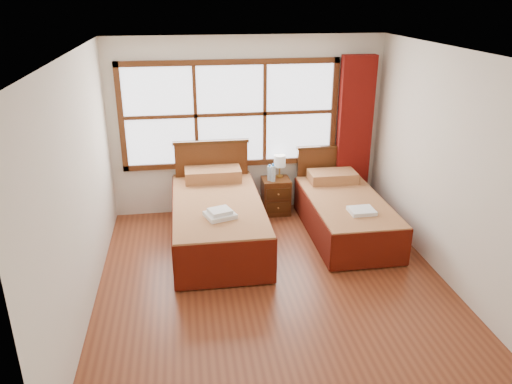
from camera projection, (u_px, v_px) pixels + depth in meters
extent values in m
plane|color=brown|center=(274.00, 285.00, 5.76)|extent=(4.50, 4.50, 0.00)
plane|color=white|center=(277.00, 53.00, 4.79)|extent=(4.50, 4.50, 0.00)
plane|color=silver|center=(247.00, 127.00, 7.34)|extent=(4.00, 0.00, 4.00)
plane|color=silver|center=(80.00, 190.00, 5.00)|extent=(0.00, 4.50, 4.50)
plane|color=silver|center=(452.00, 170.00, 5.55)|extent=(0.00, 4.50, 4.50)
cube|color=white|center=(230.00, 114.00, 7.20)|extent=(3.00, 0.02, 1.40)
cube|color=#502811|center=(231.00, 163.00, 7.46)|extent=(3.16, 0.06, 0.08)
cube|color=#502811|center=(229.00, 62.00, 6.91)|extent=(3.16, 0.06, 0.08)
cube|color=#502811|center=(121.00, 118.00, 6.97)|extent=(0.08, 0.06, 1.56)
cube|color=#502811|center=(334.00, 111.00, 7.40)|extent=(0.08, 0.06, 1.56)
cube|color=#502811|center=(196.00, 116.00, 7.12)|extent=(0.05, 0.05, 1.40)
cube|color=#502811|center=(265.00, 113.00, 7.25)|extent=(0.05, 0.05, 1.40)
cube|color=#502811|center=(230.00, 115.00, 7.19)|extent=(3.00, 0.05, 0.05)
cube|color=#660E0A|center=(354.00, 133.00, 7.48)|extent=(0.50, 0.16, 2.30)
cube|color=#3F220D|center=(218.00, 232.00, 6.66)|extent=(1.02, 2.04, 0.33)
cube|color=maroon|center=(217.00, 211.00, 6.55)|extent=(1.14, 2.26, 0.28)
cube|color=#5A1409|center=(174.00, 225.00, 6.53)|extent=(0.03, 2.26, 0.57)
cube|color=#5A1409|center=(260.00, 220.00, 6.69)|extent=(0.03, 2.26, 0.57)
cube|color=#5A1409|center=(226.00, 265.00, 5.58)|extent=(1.14, 0.03, 0.57)
cube|color=maroon|center=(213.00, 174.00, 7.21)|extent=(0.80, 0.47, 0.18)
cube|color=#502811|center=(212.00, 179.00, 7.44)|extent=(1.06, 0.06, 1.11)
cube|color=#3F220D|center=(211.00, 142.00, 7.23)|extent=(1.11, 0.08, 0.04)
cube|color=#3F220D|center=(345.00, 225.00, 6.91)|extent=(0.88, 1.76, 0.29)
cube|color=maroon|center=(346.00, 207.00, 6.81)|extent=(0.98, 1.95, 0.24)
cube|color=#5A1409|center=(311.00, 219.00, 6.80)|extent=(0.03, 1.95, 0.49)
cube|color=#5A1409|center=(380.00, 215.00, 6.93)|extent=(0.03, 1.95, 0.49)
cube|color=#5A1409|center=(371.00, 250.00, 5.98)|extent=(0.98, 0.03, 0.49)
cube|color=maroon|center=(332.00, 176.00, 7.39)|extent=(0.69, 0.40, 0.15)
cube|color=#502811|center=(326.00, 177.00, 7.71)|extent=(0.92, 0.06, 0.96)
cube|color=#3F220D|center=(328.00, 147.00, 7.53)|extent=(0.96, 0.08, 0.04)
cube|color=#502811|center=(276.00, 196.00, 7.55)|extent=(0.41, 0.36, 0.55)
cube|color=#3F220D|center=(278.00, 208.00, 7.41)|extent=(0.36, 0.02, 0.16)
cube|color=#3F220D|center=(278.00, 194.00, 7.33)|extent=(0.36, 0.02, 0.16)
sphere|color=#AF833B|center=(278.00, 208.00, 7.39)|extent=(0.03, 0.03, 0.03)
sphere|color=#AF833B|center=(279.00, 194.00, 7.31)|extent=(0.03, 0.03, 0.03)
cube|color=white|center=(220.00, 215.00, 6.03)|extent=(0.42, 0.39, 0.05)
cube|color=white|center=(220.00, 211.00, 6.01)|extent=(0.31, 0.29, 0.05)
cube|color=white|center=(362.00, 211.00, 6.36)|extent=(0.33, 0.29, 0.05)
cylinder|color=#BE913D|center=(279.00, 176.00, 7.54)|extent=(0.11, 0.11, 0.02)
cylinder|color=#BE913D|center=(280.00, 171.00, 7.51)|extent=(0.02, 0.02, 0.15)
cylinder|color=silver|center=(280.00, 161.00, 7.45)|extent=(0.17, 0.17, 0.17)
cylinder|color=silver|center=(270.00, 173.00, 7.35)|extent=(0.07, 0.07, 0.22)
cylinder|color=#1861B4|center=(270.00, 165.00, 7.31)|extent=(0.03, 0.03, 0.03)
cylinder|color=silver|center=(273.00, 174.00, 7.32)|extent=(0.07, 0.07, 0.24)
cylinder|color=#1861B4|center=(273.00, 165.00, 7.27)|extent=(0.03, 0.03, 0.03)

